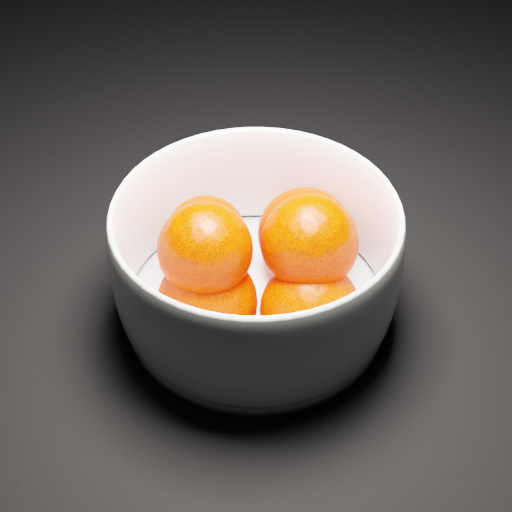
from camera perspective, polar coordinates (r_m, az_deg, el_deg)
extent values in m
cylinder|color=white|center=(0.59, 0.00, -3.87)|extent=(0.21, 0.21, 0.01)
sphere|color=#F82100|center=(0.59, 3.93, 1.74)|extent=(0.08, 0.08, 0.08)
sphere|color=#F82100|center=(0.59, -4.02, 1.60)|extent=(0.07, 0.07, 0.07)
sphere|color=#F82100|center=(0.53, -3.91, -3.67)|extent=(0.08, 0.08, 0.08)
sphere|color=#F82100|center=(0.53, 4.33, -4.30)|extent=(0.07, 0.07, 0.07)
sphere|color=#F82100|center=(0.51, -4.09, 0.54)|extent=(0.07, 0.07, 0.07)
sphere|color=#F82100|center=(0.52, 4.30, 1.06)|extent=(0.07, 0.07, 0.07)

